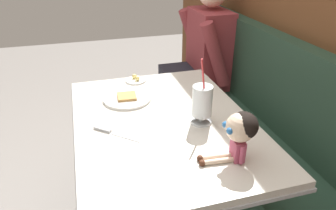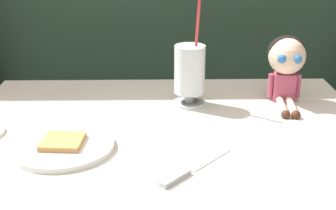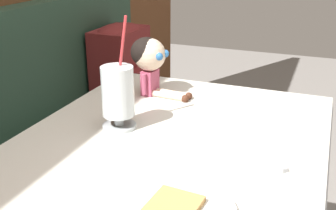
{
  "view_description": "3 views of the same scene",
  "coord_description": "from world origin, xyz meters",
  "px_view_note": "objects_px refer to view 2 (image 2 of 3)",
  "views": [
    {
      "loc": [
        1.22,
        -0.15,
        1.48
      ],
      "look_at": [
        -0.0,
        0.2,
        0.81
      ],
      "focal_mm": 33.74,
      "sensor_mm": 36.0,
      "label": 1
    },
    {
      "loc": [
        -0.02,
        -0.97,
        1.25
      ],
      "look_at": [
        0.0,
        0.2,
        0.79
      ],
      "focal_mm": 50.47,
      "sensor_mm": 36.0,
      "label": 2
    },
    {
      "loc": [
        -0.88,
        -0.18,
        1.24
      ],
      "look_at": [
        0.04,
        0.18,
        0.84
      ],
      "focal_mm": 44.51,
      "sensor_mm": 36.0,
      "label": 3
    }
  ],
  "objects_px": {
    "toast_plate": "(62,146)",
    "butter_knife": "(186,173)",
    "seated_doll": "(287,59)",
    "milkshake_glass": "(190,73)"
  },
  "relations": [
    {
      "from": "milkshake_glass",
      "to": "butter_knife",
      "type": "distance_m",
      "value": 0.43
    },
    {
      "from": "milkshake_glass",
      "to": "butter_knife",
      "type": "xyz_separation_m",
      "value": [
        -0.03,
        -0.41,
        -0.1
      ]
    },
    {
      "from": "toast_plate",
      "to": "butter_knife",
      "type": "relative_size",
      "value": 1.34
    },
    {
      "from": "milkshake_glass",
      "to": "seated_doll",
      "type": "height_order",
      "value": "milkshake_glass"
    },
    {
      "from": "toast_plate",
      "to": "butter_knife",
      "type": "height_order",
      "value": "toast_plate"
    },
    {
      "from": "seated_doll",
      "to": "milkshake_glass",
      "type": "bearing_deg",
      "value": -173.78
    },
    {
      "from": "milkshake_glass",
      "to": "butter_knife",
      "type": "bearing_deg",
      "value": -94.47
    },
    {
      "from": "toast_plate",
      "to": "seated_doll",
      "type": "distance_m",
      "value": 0.7
    },
    {
      "from": "butter_knife",
      "to": "milkshake_glass",
      "type": "bearing_deg",
      "value": 85.53
    },
    {
      "from": "milkshake_glass",
      "to": "seated_doll",
      "type": "xyz_separation_m",
      "value": [
        0.29,
        0.03,
        0.03
      ]
    }
  ]
}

